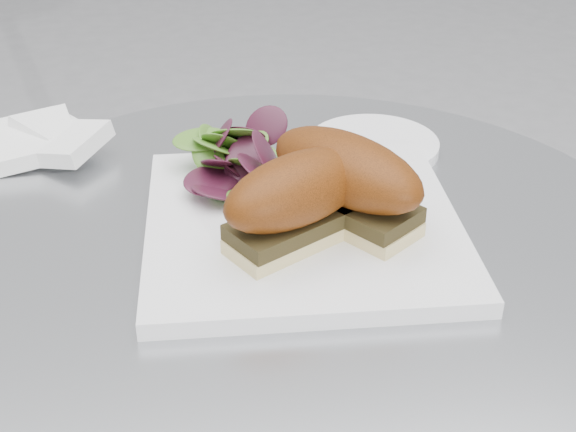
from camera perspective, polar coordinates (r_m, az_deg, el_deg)
name	(u,v)px	position (r m, az deg, el deg)	size (l,w,h in m)	color
plate	(303,225)	(0.73, 1.05, -0.67)	(0.28, 0.28, 0.02)	white
sandwich_left	(297,199)	(0.67, 0.68, 1.25)	(0.16, 0.13, 0.08)	#CABF7E
sandwich_right	(346,178)	(0.70, 4.14, 2.73)	(0.15, 0.17, 0.08)	#CABF7E
salad	(235,157)	(0.78, -3.81, 4.24)	(0.12, 0.12, 0.05)	#598B2D
napkin	(49,149)	(0.90, -16.61, 4.59)	(0.13, 0.13, 0.02)	white
saucer	(373,145)	(0.88, 6.09, 5.01)	(0.14, 0.14, 0.01)	white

